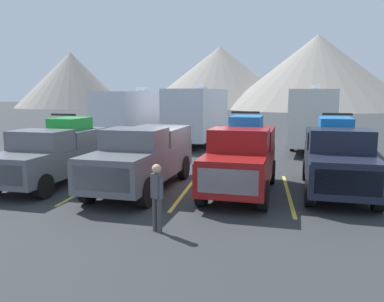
{
  "coord_description": "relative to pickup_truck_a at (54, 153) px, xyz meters",
  "views": [
    {
      "loc": [
        2.45,
        -13.95,
        3.33
      ],
      "look_at": [
        0.0,
        0.04,
        1.2
      ],
      "focal_mm": 36.26,
      "sensor_mm": 36.0,
      "label": 1
    }
  ],
  "objects": [
    {
      "name": "ground_plane",
      "position": [
        5.03,
        0.9,
        -1.14
      ],
      "size": [
        240.0,
        240.0,
        0.0
      ],
      "primitive_type": "plane",
      "color": "#2D3033"
    },
    {
      "name": "pickup_truck_a",
      "position": [
        0.0,
        0.0,
        0.0
      ],
      "size": [
        2.55,
        5.36,
        2.55
      ],
      "color": "#595B60",
      "rests_on": "ground"
    },
    {
      "name": "pickup_truck_b",
      "position": [
        3.5,
        -0.2,
        0.03
      ],
      "size": [
        2.57,
        6.01,
        2.18
      ],
      "color": "#595B60",
      "rests_on": "ground"
    },
    {
      "name": "pickup_truck_c",
      "position": [
        6.92,
        -0.08,
        0.08
      ],
      "size": [
        2.45,
        5.35,
        2.7
      ],
      "color": "maroon",
      "rests_on": "ground"
    },
    {
      "name": "pickup_truck_d",
      "position": [
        10.1,
        0.48,
        0.05
      ],
      "size": [
        2.52,
        5.53,
        2.63
      ],
      "color": "black",
      "rests_on": "ground"
    },
    {
      "name": "lot_stripe_a",
      "position": [
        -1.87,
        -0.06,
        -1.14
      ],
      "size": [
        0.12,
        5.5,
        0.01
      ],
      "primitive_type": "cube",
      "color": "gold",
      "rests_on": "ground"
    },
    {
      "name": "lot_stripe_b",
      "position": [
        1.58,
        -0.06,
        -1.14
      ],
      "size": [
        0.12,
        5.5,
        0.01
      ],
      "primitive_type": "cube",
      "color": "gold",
      "rests_on": "ground"
    },
    {
      "name": "lot_stripe_c",
      "position": [
        5.03,
        -0.06,
        -1.14
      ],
      "size": [
        0.12,
        5.5,
        0.01
      ],
      "primitive_type": "cube",
      "color": "gold",
      "rests_on": "ground"
    },
    {
      "name": "lot_stripe_d",
      "position": [
        8.49,
        -0.06,
        -1.14
      ],
      "size": [
        0.12,
        5.5,
        0.01
      ],
      "primitive_type": "cube",
      "color": "gold",
      "rests_on": "ground"
    },
    {
      "name": "camper_trailer_a",
      "position": [
        -0.39,
        10.88,
        0.82
      ],
      "size": [
        3.34,
        8.67,
        3.71
      ],
      "color": "silver",
      "rests_on": "ground"
    },
    {
      "name": "camper_trailer_b",
      "position": [
        3.58,
        11.03,
        0.89
      ],
      "size": [
        3.38,
        7.32,
        3.87
      ],
      "color": "silver",
      "rests_on": "ground"
    },
    {
      "name": "camper_trailer_c",
      "position": [
        10.59,
        10.64,
        0.87
      ],
      "size": [
        3.46,
        9.13,
        3.83
      ],
      "color": "silver",
      "rests_on": "ground"
    },
    {
      "name": "person_a",
      "position": [
        5.1,
        -4.32,
        -0.19
      ],
      "size": [
        0.32,
        0.3,
        1.66
      ],
      "color": "#3F3F42",
      "rests_on": "ground"
    },
    {
      "name": "mountain_ridge",
      "position": [
        20.39,
        75.33,
        6.46
      ],
      "size": [
        133.91,
        47.44,
        16.97
      ],
      "color": "gray",
      "rests_on": "ground"
    }
  ]
}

